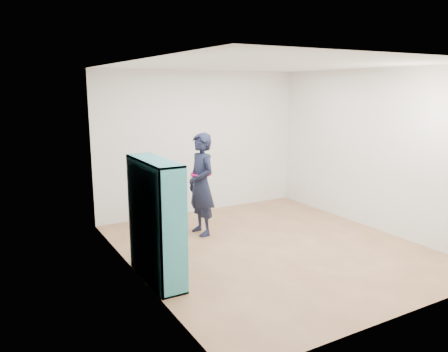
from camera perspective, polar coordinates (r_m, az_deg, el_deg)
floor at (r=6.51m, az=6.15°, el=-9.25°), size 4.50×4.50×0.00m
ceiling at (r=6.10m, az=6.69°, el=14.24°), size 4.50×4.50×0.00m
wall_left at (r=5.27m, az=-11.50°, el=0.30°), size 0.02×4.50×2.60m
wall_right at (r=7.52m, az=18.87°, el=3.24°), size 0.02×4.50×2.60m
wall_back at (r=8.08m, az=-3.02°, el=4.40°), size 4.00×0.02×2.60m
wall_front at (r=4.59m, az=23.13°, el=-2.08°), size 4.00×0.02×2.60m
bookshelf at (r=5.29m, az=-9.09°, el=-6.02°), size 0.32×1.11×1.48m
person at (r=6.84m, az=-2.99°, el=-1.09°), size 0.41×0.61×1.62m
smartphone at (r=6.84m, az=-4.31°, el=-0.21°), size 0.02×0.10×0.13m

